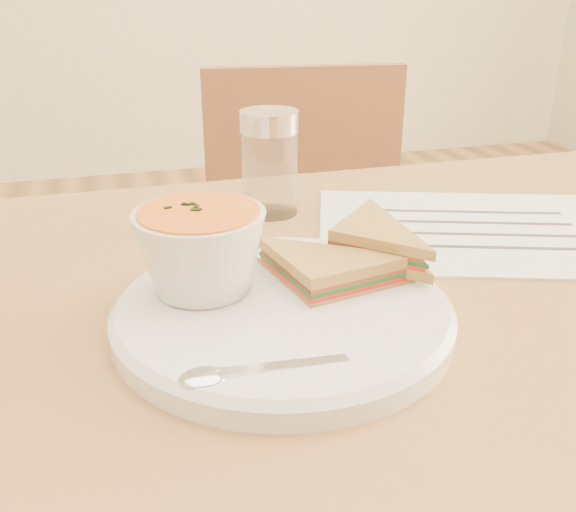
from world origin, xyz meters
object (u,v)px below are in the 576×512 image
object	(u,v)px
soup_bowl	(201,255)
condiment_shaker	(270,163)
plate	(283,315)
chair_far	(319,317)

from	to	relation	value
soup_bowl	condiment_shaker	world-z (taller)	condiment_shaker
soup_bowl	condiment_shaker	bearing A→B (deg)	62.70
plate	condiment_shaker	bearing A→B (deg)	77.81
soup_bowl	condiment_shaker	xyz separation A→B (m)	(0.11, 0.22, 0.01)
chair_far	soup_bowl	bearing A→B (deg)	68.58
chair_far	soup_bowl	world-z (taller)	chair_far
plate	condiment_shaker	distance (m)	0.27
chair_far	plate	world-z (taller)	chair_far
chair_far	condiment_shaker	distance (m)	0.51
chair_far	plate	size ratio (longest dim) A/B	3.13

